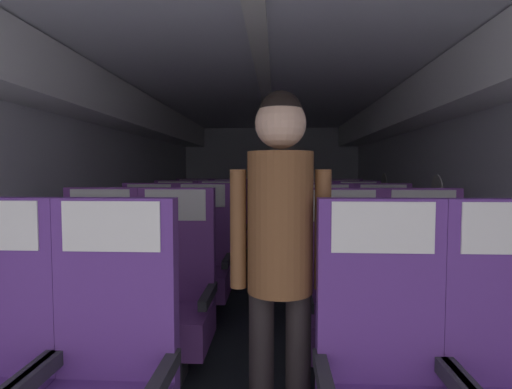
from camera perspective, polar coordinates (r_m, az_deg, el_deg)
The scene contains 21 objects.
ground at distance 4.18m, azimuth 1.29°, elevation -14.63°, with size 3.64×8.10×0.02m, color #23282D.
fuselage_shell at distance 4.24m, azimuth 1.43°, elevation 7.57°, with size 3.52×7.75×2.18m.
seat_a_left_aisle at distance 1.78m, azimuth -20.70°, elevation -23.57°, with size 0.52×0.49×1.17m.
seat_a_right_window at distance 1.72m, azimuth 18.02°, elevation -24.40°, with size 0.52×0.49×1.17m.
seat_b_left_window at distance 2.82m, azimuth -21.81°, elevation -13.33°, with size 0.52×0.49×1.17m.
seat_b_left_aisle at distance 2.65m, azimuth -11.75°, elevation -14.25°, with size 0.52×0.49×1.17m.
seat_b_right_aisle at distance 2.73m, azimuth 23.06°, elevation -13.90°, with size 0.52×0.49×1.17m.
seat_b_right_window at distance 2.60m, azimuth 12.52°, elevation -14.63°, with size 0.52×0.49×1.17m.
seat_c_left_window at distance 3.68m, azimuth -15.26°, elevation -9.28°, with size 0.52×0.49×1.17m.
seat_c_left_aisle at distance 3.56m, azimuth -7.76°, elevation -9.63°, with size 0.52×0.49×1.17m.
seat_c_right_aisle at distance 3.63m, azimuth 17.85°, elevation -9.48°, with size 0.52×0.49×1.17m.
seat_c_right_window at distance 3.53m, azimuth 9.97°, elevation -9.76°, with size 0.52×0.49×1.17m.
seat_d_left_window at distance 4.60m, azimuth -11.61°, elevation -6.68°, with size 0.52×0.49×1.17m.
seat_d_left_aisle at distance 4.51m, azimuth -5.38°, elevation -6.83°, with size 0.52×0.49×1.17m.
seat_d_right_aisle at distance 4.56m, azimuth 14.49°, elevation -6.82°, with size 0.52×0.49×1.17m.
seat_d_right_window at distance 4.50m, azimuth 8.36°, elevation -6.89°, with size 0.52×0.49×1.17m.
seat_e_left_window at distance 5.56m, azimuth -9.01°, elevation -4.92°, with size 0.52×0.49×1.17m.
seat_e_left_aisle at distance 5.46m, azimuth -3.94°, elevation -5.04°, with size 0.52×0.49×1.17m.
seat_e_right_aisle at distance 5.52m, azimuth 12.58°, elevation -5.02°, with size 0.52×0.49×1.17m.
seat_e_right_window at distance 5.44m, azimuth 7.53°, elevation -5.10°, with size 0.52×0.49×1.17m.
flight_attendant at distance 1.72m, azimuth 3.46°, elevation -6.12°, with size 0.43×0.28×1.62m.
Camera 1 is at (0.12, -0.13, 1.28)m, focal length 28.06 mm.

